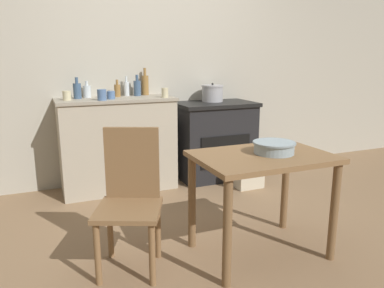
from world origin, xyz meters
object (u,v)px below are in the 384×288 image
object	(u,v)px
bottle_far_left	(117,90)
bottle_center_left	(127,88)
bottle_left	(77,90)
stove	(215,140)
mixing_bowl_large	(274,147)
cup_right	(165,93)
chair	(130,196)
bottle_mid_left	(87,91)
cup_far_right	(67,96)
bottle_center_right	(137,88)
stock_pot	(212,93)
bottle_center	(145,85)
work_table	(262,172)
cup_mid_right	(111,95)
cup_end_right	(102,95)
flour_sack	(248,172)

from	to	relation	value
bottle_far_left	bottle_center_left	xyz separation A→B (m)	(0.11, 0.06, 0.01)
bottle_left	stove	bearing A→B (deg)	-3.99
mixing_bowl_large	cup_right	distance (m)	1.61
chair	bottle_mid_left	bearing A→B (deg)	114.42
cup_far_right	mixing_bowl_large	bearing A→B (deg)	-54.96
bottle_center_right	bottle_center_left	bearing A→B (deg)	156.76
stock_pot	cup_far_right	bearing A→B (deg)	-176.94
stove	mixing_bowl_large	size ratio (longest dim) A/B	3.02
chair	cup_right	xyz separation A→B (m)	(0.71, 1.37, 0.53)
mixing_bowl_large	chair	bearing A→B (deg)	167.98
bottle_far_left	cup_right	size ratio (longest dim) A/B	1.82
stock_pot	bottle_center	distance (m)	0.76
work_table	cup_mid_right	bearing A→B (deg)	113.01
mixing_bowl_large	bottle_left	bearing A→B (deg)	120.91
bottle_center	bottle_center_right	xyz separation A→B (m)	(-0.10, -0.06, -0.03)
cup_end_right	cup_far_right	bearing A→B (deg)	156.45
stock_pot	bottle_center	bearing A→B (deg)	169.76
bottle_center_left	bottle_center_right	xyz separation A→B (m)	(0.10, -0.04, 0.01)
bottle_center	bottle_left	bearing A→B (deg)	-171.30
chair	bottle_far_left	world-z (taller)	bottle_far_left
bottle_far_left	bottle_center	xyz separation A→B (m)	(0.32, 0.08, 0.04)
bottle_far_left	bottle_mid_left	size ratio (longest dim) A/B	1.05
bottle_left	bottle_mid_left	bearing A→B (deg)	36.52
bottle_center	cup_end_right	world-z (taller)	bottle_center
stove	cup_far_right	world-z (taller)	cup_far_right
bottle_left	bottle_center_right	bearing A→B (deg)	4.95
flour_sack	bottle_mid_left	xyz separation A→B (m)	(-1.53, 0.65, 0.86)
bottle_center_left	cup_right	world-z (taller)	bottle_center_left
cup_mid_right	cup_right	world-z (taller)	cup_right
bottle_center_left	bottle_center	world-z (taller)	bottle_center
bottle_center_left	cup_mid_right	size ratio (longest dim) A/B	2.60
bottle_center_left	bottle_center	xyz separation A→B (m)	(0.21, 0.01, 0.03)
bottle_far_left	cup_far_right	world-z (taller)	bottle_far_left
bottle_left	cup_far_right	world-z (taller)	bottle_left
flour_sack	bottle_center	world-z (taller)	bottle_center
stock_pot	cup_right	distance (m)	0.67
bottle_center_left	cup_end_right	xyz separation A→B (m)	(-0.32, -0.34, -0.03)
bottle_far_left	cup_far_right	size ratio (longest dim) A/B	1.99
flour_sack	cup_far_right	size ratio (longest dim) A/B	3.79
bottle_mid_left	cup_mid_right	size ratio (longest dim) A/B	2.12
work_table	chair	distance (m)	0.90
work_table	cup_far_right	xyz separation A→B (m)	(-1.10, 1.69, 0.41)
bottle_left	flour_sack	bearing A→B (deg)	-19.23
flour_sack	bottle_mid_left	world-z (taller)	bottle_mid_left
work_table	mixing_bowl_large	size ratio (longest dim) A/B	3.13
flour_sack	bottle_center	bearing A→B (deg)	143.31
bottle_far_left	cup_far_right	xyz separation A→B (m)	(-0.51, -0.14, -0.02)
bottle_mid_left	cup_far_right	world-z (taller)	bottle_mid_left
bottle_mid_left	cup_end_right	size ratio (longest dim) A/B	1.62
cup_far_right	cup_end_right	bearing A→B (deg)	-23.55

